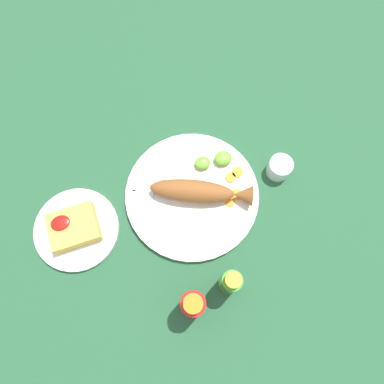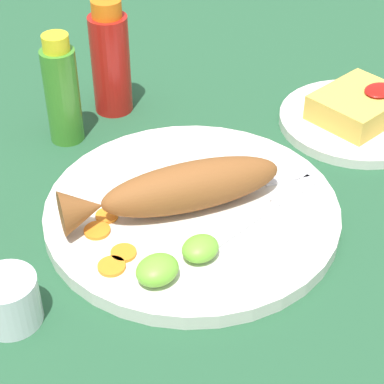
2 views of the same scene
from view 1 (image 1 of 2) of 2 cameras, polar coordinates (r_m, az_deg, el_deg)
ground_plane at (r=0.98m, az=-0.00°, el=-0.66°), size 4.00×4.00×0.00m
main_plate at (r=0.97m, az=-0.00°, el=-0.51°), size 0.34×0.34×0.02m
fried_fish at (r=0.93m, az=1.15°, el=0.06°), size 0.26×0.15×0.06m
fork_near at (r=0.96m, az=-5.25°, el=-0.62°), size 0.17×0.09×0.00m
fork_far at (r=0.97m, az=-4.73°, el=2.05°), size 0.19×0.02×0.00m
carrot_slice_near at (r=0.96m, az=5.81°, el=-1.51°), size 0.03×0.03×0.00m
carrot_slice_mid at (r=0.96m, az=6.84°, el=-0.37°), size 0.03×0.03×0.00m
carrot_slice_far at (r=0.98m, az=6.94°, el=3.00°), size 0.03×0.03×0.00m
carrot_slice_extra at (r=0.98m, az=5.90°, el=2.22°), size 0.03×0.03×0.00m
lime_wedge_main at (r=0.98m, az=4.75°, el=5.13°), size 0.05×0.04×0.03m
lime_wedge_side at (r=0.98m, az=1.61°, el=4.45°), size 0.04×0.04×0.02m
hot_sauce_bottle_red at (r=0.86m, az=0.15°, el=-16.71°), size 0.05×0.05×0.17m
hot_sauce_bottle_green at (r=0.87m, az=5.80°, el=-13.54°), size 0.05×0.05×0.15m
salt_cup at (r=1.00m, az=13.13°, el=3.56°), size 0.06×0.06×0.05m
side_plate_fries at (r=0.99m, az=-17.16°, el=-5.46°), size 0.21×0.21×0.01m
fries_pile at (r=0.97m, az=-17.64°, el=-5.12°), size 0.12×0.10×0.04m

